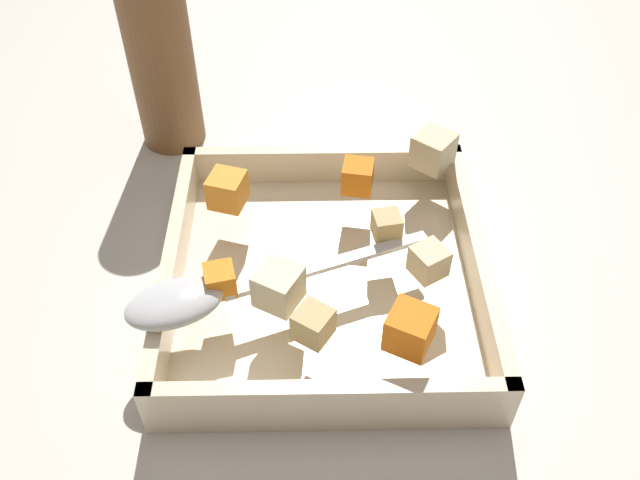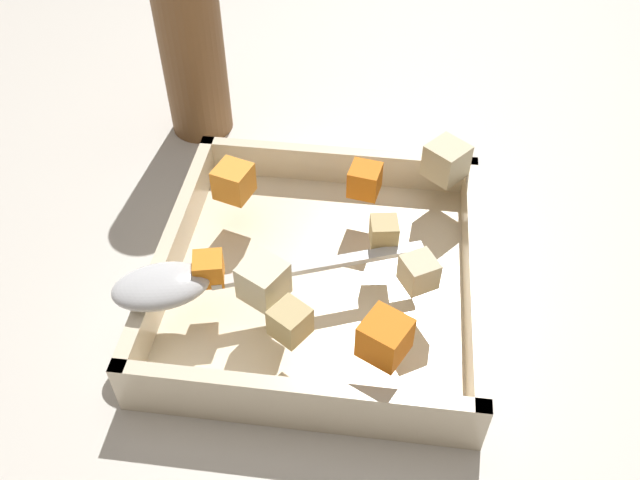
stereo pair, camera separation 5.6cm
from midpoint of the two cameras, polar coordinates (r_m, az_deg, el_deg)
ground_plane at (r=0.60m, az=1.48°, el=-5.13°), size 4.00×4.00×0.00m
baking_dish at (r=0.60m, az=2.70°, el=-3.28°), size 0.28×0.27×0.05m
carrot_chunk_heap_top at (r=0.50m, az=8.76°, el=-8.31°), size 0.04×0.04×0.03m
carrot_chunk_corner_nw at (r=0.54m, az=-6.44°, el=-2.59°), size 0.03×0.03×0.02m
carrot_chunk_heap_side at (r=0.62m, az=6.41°, el=4.92°), size 0.03×0.03×0.03m
carrot_chunk_back_center at (r=0.61m, az=-4.69°, el=4.83°), size 0.04×0.04×0.03m
potato_chunk_corner_ne at (r=0.57m, az=8.21°, el=0.55°), size 0.03×0.03×0.02m
potato_chunk_near_spoon at (r=0.52m, az=-1.75°, el=-3.63°), size 0.04×0.04×0.03m
potato_chunk_under_handle at (r=0.50m, az=1.17°, el=-7.12°), size 0.04×0.04×0.03m
potato_chunk_corner_sw at (r=0.54m, az=11.27°, el=-2.81°), size 0.03×0.03×0.03m
potato_chunk_far_left at (r=0.65m, az=13.07°, el=6.41°), size 0.05×0.05×0.03m
serving_spoon at (r=0.54m, az=-8.87°, el=-3.82°), size 0.12×0.25×0.02m
pepper_mill at (r=0.74m, az=-8.66°, el=16.57°), size 0.07×0.07×0.25m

